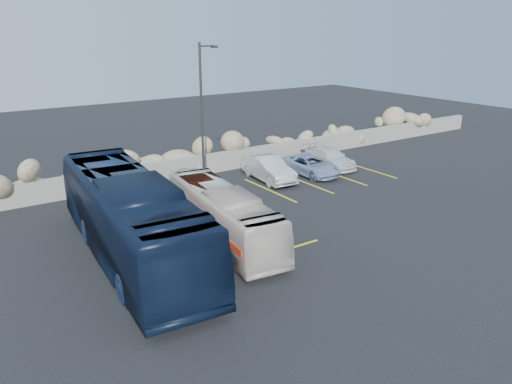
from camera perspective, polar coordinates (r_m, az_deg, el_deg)
ground at (r=19.99m, az=0.83°, el=-7.68°), size 90.00×90.00×0.00m
seawall at (r=29.77m, az=-12.51°, el=2.00°), size 60.00×0.40×1.20m
riprap_pile at (r=30.67m, az=-13.45°, el=3.77°), size 54.00×2.80×2.60m
parking_lines at (r=26.68m, az=2.17°, el=-0.82°), size 18.16×9.36×0.01m
lamppost at (r=27.77m, az=-6.12°, el=9.00°), size 1.14×0.18×8.00m
vintage_bus at (r=21.24m, az=-3.76°, el=-2.65°), size 2.90×8.57×2.34m
tour_coach at (r=20.04m, az=-14.15°, el=-2.89°), size 3.79×12.42×3.41m
car_a at (r=27.45m, az=-6.66°, el=1.14°), size 2.06×4.25×1.40m
car_b at (r=29.78m, az=1.46°, el=2.68°), size 1.89×4.46×1.43m
car_c at (r=33.07m, az=8.43°, el=3.89°), size 2.04×4.33×1.22m
car_d at (r=31.16m, az=6.23°, el=3.04°), size 2.15×4.30×1.17m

